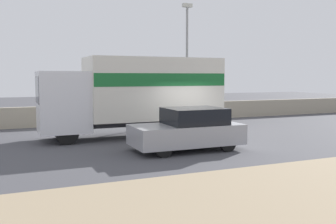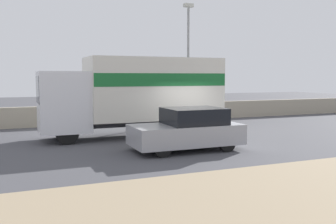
{
  "view_description": "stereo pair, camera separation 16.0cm",
  "coord_description": "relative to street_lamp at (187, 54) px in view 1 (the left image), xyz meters",
  "views": [
    {
      "loc": [
        -7.04,
        -13.05,
        2.68
      ],
      "look_at": [
        -1.05,
        0.99,
        1.24
      ],
      "focal_mm": 40.0,
      "sensor_mm": 36.0,
      "label": 1
    },
    {
      "loc": [
        -6.89,
        -13.11,
        2.68
      ],
      "look_at": [
        -1.05,
        0.99,
        1.24
      ],
      "focal_mm": 40.0,
      "sensor_mm": 36.0,
      "label": 2
    }
  ],
  "objects": [
    {
      "name": "car_hatchback",
      "position": [
        -3.73,
        -7.8,
        -3.25
      ],
      "size": [
        4.0,
        1.89,
        1.54
      ],
      "rotation": [
        0.0,
        0.0,
        3.14
      ],
      "color": "#9E9EA3",
      "rests_on": "ground_plane"
    },
    {
      "name": "street_lamp",
      "position": [
        0.0,
        0.0,
        0.0
      ],
      "size": [
        0.56,
        0.28,
        6.91
      ],
      "color": "gray",
      "rests_on": "ground_plane"
    },
    {
      "name": "stone_wall_backdrop",
      "position": [
        -2.69,
        0.97,
        -3.46
      ],
      "size": [
        60.0,
        0.35,
        1.1
      ],
      "color": "#A39984",
      "rests_on": "ground_plane"
    },
    {
      "name": "dirt_shoulder_foreground",
      "position": [
        -2.69,
        -13.39,
        -3.98
      ],
      "size": [
        60.0,
        4.89,
        0.04
      ],
      "color": "#9E896B",
      "rests_on": "ground_plane"
    },
    {
      "name": "box_truck",
      "position": [
        -4.37,
        -4.02,
        -1.97
      ],
      "size": [
        8.01,
        2.51,
        3.52
      ],
      "rotation": [
        0.0,
        0.0,
        3.14
      ],
      "color": "silver",
      "rests_on": "ground_plane"
    },
    {
      "name": "ground_plane",
      "position": [
        -2.69,
        -6.9,
        -4.0
      ],
      "size": [
        80.0,
        80.0,
        0.0
      ],
      "primitive_type": "plane",
      "color": "#47474C"
    }
  ]
}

